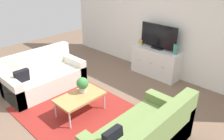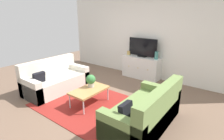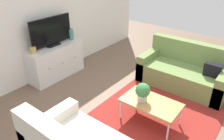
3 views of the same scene
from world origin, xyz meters
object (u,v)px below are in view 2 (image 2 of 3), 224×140
at_px(couch_left_side, 55,80).
at_px(potted_plant, 91,80).
at_px(mantel_clock, 129,53).
at_px(glass_vase, 156,55).
at_px(couch_right_side, 147,114).
at_px(tv_console, 141,67).
at_px(flat_screen_tv, 143,48).
at_px(coffee_table, 89,91).

bearing_deg(couch_left_side, potted_plant, 4.49).
bearing_deg(mantel_clock, potted_plant, -81.06).
bearing_deg(glass_vase, couch_left_side, -129.73).
bearing_deg(potted_plant, glass_vase, 74.05).
xyz_separation_m(couch_right_side, potted_plant, (-1.55, 0.10, 0.28)).
distance_m(couch_left_side, couch_right_side, 2.88).
bearing_deg(couch_right_side, tv_console, 120.68).
xyz_separation_m(couch_right_side, flat_screen_tv, (-1.41, 2.39, 0.74)).
height_order(couch_left_side, flat_screen_tv, flat_screen_tv).
distance_m(potted_plant, mantel_clock, 2.31).
height_order(glass_vase, mantel_clock, glass_vase).
xyz_separation_m(couch_left_side, flat_screen_tv, (1.47, 2.39, 0.74)).
height_order(potted_plant, tv_console, tv_console).
relative_size(coffee_table, mantel_clock, 7.03).
xyz_separation_m(coffee_table, glass_vase, (0.59, 2.40, 0.48)).
relative_size(tv_console, flat_screen_tv, 1.27).
xyz_separation_m(couch_left_side, mantel_clock, (0.97, 2.37, 0.50)).
bearing_deg(glass_vase, coffee_table, -103.74).
bearing_deg(potted_plant, couch_left_side, -175.51).
distance_m(couch_right_side, mantel_clock, 3.09).
xyz_separation_m(coffee_table, tv_console, (0.08, 2.40, 0.00)).
distance_m(couch_right_side, tv_console, 2.76).
xyz_separation_m(potted_plant, glass_vase, (0.65, 2.27, 0.28)).
height_order(coffee_table, tv_console, tv_console).
bearing_deg(flat_screen_tv, coffee_table, -91.96).
bearing_deg(mantel_clock, couch_right_side, -51.16).
relative_size(coffee_table, tv_console, 0.73).
height_order(tv_console, flat_screen_tv, flat_screen_tv).
distance_m(coffee_table, potted_plant, 0.25).
bearing_deg(couch_right_side, couch_left_side, 180.00).
bearing_deg(potted_plant, flat_screen_tv, 86.36).
height_order(couch_right_side, tv_console, couch_right_side).
height_order(couch_left_side, glass_vase, glass_vase).
bearing_deg(mantel_clock, couch_left_side, -112.16).
height_order(flat_screen_tv, glass_vase, flat_screen_tv).
height_order(coffee_table, potted_plant, potted_plant).
bearing_deg(couch_right_side, glass_vase, 110.88).
height_order(couch_left_side, tv_console, couch_left_side).
height_order(couch_left_side, couch_right_side, same).
relative_size(couch_right_side, coffee_table, 1.89).
xyz_separation_m(coffee_table, flat_screen_tv, (0.08, 2.42, 0.67)).
relative_size(couch_left_side, couch_right_side, 1.00).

